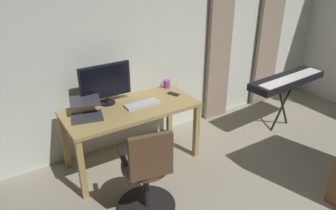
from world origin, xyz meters
name	(u,v)px	position (x,y,z in m)	size (l,w,h in m)	color
back_room_partition	(185,31)	(0.00, -2.61, 1.34)	(5.11, 0.10, 2.68)	silver
curtain_left_panel	(270,28)	(-1.49, -2.50, 1.23)	(0.44, 0.06, 2.45)	gray
curtain_right_panel	(220,36)	(-0.51, -2.50, 1.23)	(0.38, 0.06, 2.45)	gray
desk	(131,114)	(1.06, -2.12, 0.63)	(1.47, 0.68, 0.72)	tan
office_chair	(147,175)	(1.31, -1.29, 0.45)	(0.56, 0.56, 0.95)	black
computer_monitor	(105,82)	(1.24, -2.35, 0.97)	(0.58, 0.18, 0.46)	black
computer_keyboard	(142,104)	(0.92, -2.10, 0.73)	(0.39, 0.14, 0.02)	#B7BCC1
laptop	(86,111)	(1.53, -2.17, 0.78)	(0.39, 0.42, 0.16)	#333338
cell_phone_face_up	(173,94)	(0.47, -2.16, 0.73)	(0.07, 0.14, 0.01)	black
mug_tea	(166,84)	(0.43, -2.38, 0.77)	(0.13, 0.08, 0.10)	purple
piano_keyboard	(287,81)	(-1.08, -1.75, 0.70)	(1.24, 0.40, 0.77)	black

